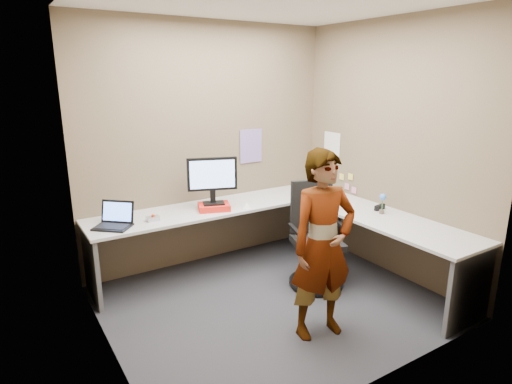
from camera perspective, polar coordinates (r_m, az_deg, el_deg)
ground at (r=4.26m, az=2.22°, el=-14.46°), size 3.00×3.00×0.00m
wall_back at (r=4.89m, az=-6.29°, el=6.18°), size 3.00×0.00×3.00m
wall_right at (r=4.78m, az=17.47°, el=5.37°), size 0.00×2.70×2.70m
wall_left at (r=3.20m, az=-20.30°, el=0.52°), size 0.00×2.70×2.70m
ceiling at (r=3.75m, az=2.68°, el=24.25°), size 3.00×3.00×0.00m
desk at (r=4.54m, az=4.11°, el=-4.42°), size 2.98×2.58×0.73m
paper_ream at (r=4.58m, az=-5.62°, el=-1.98°), size 0.39×0.34×0.07m
monitor at (r=4.51m, az=-5.84°, el=2.04°), size 0.51×0.24×0.50m
laptop at (r=4.27m, az=-18.31°, el=-3.60°), size 0.42×0.42×0.23m
trackball_mouse at (r=4.34m, az=-13.58°, el=-3.43°), size 0.12×0.08×0.07m
origami at (r=4.62m, az=-1.28°, el=-1.76°), size 0.10×0.10×0.06m
stapler at (r=4.74m, az=16.16°, el=-1.96°), size 0.15×0.06×0.05m
flower at (r=4.58m, az=16.52°, el=-1.08°), size 0.07×0.07×0.22m
calendar_purple at (r=5.15m, az=-0.68°, el=6.16°), size 0.30×0.01×0.40m
calendar_white at (r=5.41m, az=10.08°, el=5.83°), size 0.01×0.28×0.38m
sticky_note_a at (r=5.22m, az=12.49°, el=2.00°), size 0.01×0.07×0.07m
sticky_note_b at (r=5.28m, az=12.04°, el=0.74°), size 0.01×0.07×0.07m
sticky_note_c at (r=5.21m, az=12.94°, el=0.24°), size 0.01×0.07×0.07m
sticky_note_d at (r=5.33m, az=11.35°, el=2.01°), size 0.01×0.07×0.07m
office_chair at (r=4.48m, az=7.89°, el=-6.92°), size 0.61×0.60×1.06m
person at (r=3.52m, az=8.91°, el=-7.05°), size 0.62×0.45×1.58m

